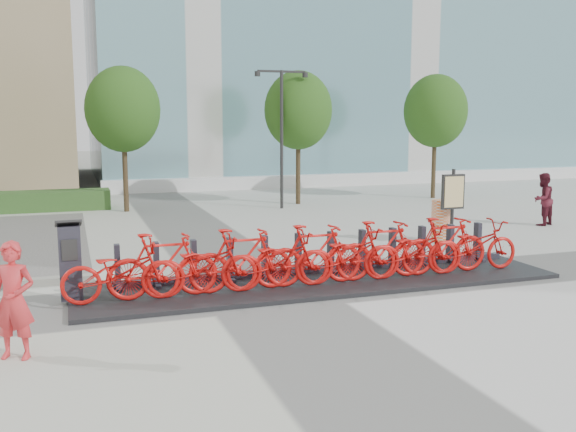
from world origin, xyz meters
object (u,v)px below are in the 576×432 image
object	(u,v)px
kiosk	(70,261)
construction_barrel	(442,221)
map_sign	(453,195)
worker_red	(14,300)
pedestrian	(543,199)
bike_0	(121,272)

from	to	relation	value
kiosk	construction_barrel	xyz separation A→B (m)	(9.44, 3.03, -0.22)
kiosk	map_sign	xyz separation A→B (m)	(9.40, 2.49, 0.54)
worker_red	pedestrian	world-z (taller)	same
worker_red	map_sign	size ratio (longest dim) A/B	0.82
kiosk	pedestrian	world-z (taller)	pedestrian
worker_red	map_sign	xyz separation A→B (m)	(10.13, 5.02, 0.50)
construction_barrel	map_sign	distance (m)	0.93
pedestrian	bike_0	bearing A→B (deg)	-0.53
pedestrian	construction_barrel	world-z (taller)	pedestrian
bike_0	map_sign	bearing A→B (deg)	-71.14
worker_red	construction_barrel	bearing A→B (deg)	51.02
pedestrian	construction_barrel	size ratio (longest dim) A/B	1.45
construction_barrel	worker_red	bearing A→B (deg)	-151.40
map_sign	construction_barrel	bearing A→B (deg)	83.25
worker_red	construction_barrel	world-z (taller)	worker_red
construction_barrel	map_sign	size ratio (longest dim) A/B	0.56
kiosk	pedestrian	distance (m)	14.49
map_sign	worker_red	bearing A→B (deg)	-155.29
bike_0	kiosk	size ratio (longest dim) A/B	1.40
kiosk	worker_red	distance (m)	2.63
map_sign	pedestrian	bearing A→B (deg)	21.00
worker_red	map_sign	world-z (taller)	map_sign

